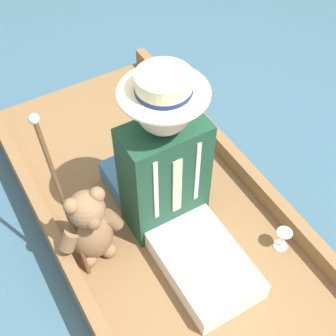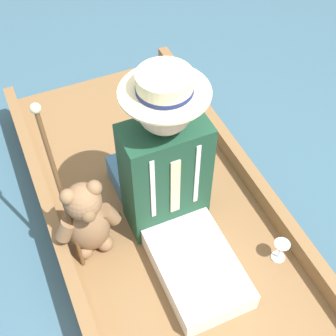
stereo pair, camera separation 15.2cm
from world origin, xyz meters
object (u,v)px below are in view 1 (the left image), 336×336
(walking_cane, at_px, (59,188))
(seated_person, at_px, (173,183))
(wine_glass, at_px, (284,236))
(teddy_bear, at_px, (91,228))

(walking_cane, bearing_deg, seated_person, 164.13)
(wine_glass, xyz_separation_m, walking_cane, (0.85, -0.48, 0.37))
(teddy_bear, height_order, wine_glass, teddy_bear)
(wine_glass, bearing_deg, seated_person, -42.34)
(teddy_bear, distance_m, wine_glass, 0.88)
(teddy_bear, xyz_separation_m, walking_cane, (0.07, -0.07, 0.25))
(teddy_bear, bearing_deg, seated_person, 171.05)
(teddy_bear, relative_size, walking_cane, 0.57)
(wine_glass, bearing_deg, walking_cane, -29.72)
(seated_person, distance_m, walking_cane, 0.49)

